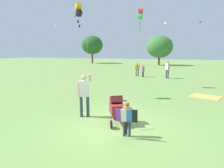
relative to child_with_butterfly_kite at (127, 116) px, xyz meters
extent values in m
plane|color=#75994C|center=(-0.55, 0.58, -0.64)|extent=(120.00, 120.00, 0.00)
cylinder|color=brown|center=(-16.17, 33.38, 0.41)|extent=(0.36, 0.36, 2.10)
ellipsoid|color=#235623|center=(-16.17, 33.38, 3.34)|extent=(4.71, 4.24, 4.01)
cylinder|color=brown|center=(-1.56, 31.44, 0.11)|extent=(0.36, 0.36, 1.51)
ellipsoid|color=#387033|center=(-1.56, 31.44, 2.80)|extent=(4.83, 4.35, 4.11)
cylinder|color=#33384C|center=(0.08, 0.04, -0.38)|extent=(0.08, 0.08, 0.53)
cylinder|color=#33384C|center=(-0.09, 0.02, -0.38)|extent=(0.08, 0.08, 0.53)
cube|color=orange|center=(0.00, 0.03, 0.08)|extent=(0.25, 0.17, 0.40)
cylinder|color=brown|center=(0.14, 0.05, 0.06)|extent=(0.06, 0.06, 0.35)
cylinder|color=brown|center=(-0.15, 0.01, 0.06)|extent=(0.06, 0.06, 0.35)
sphere|color=brown|center=(0.00, 0.03, 0.36)|extent=(0.14, 0.14, 0.14)
cube|color=black|center=(0.26, -0.12, 0.07)|extent=(0.18, 0.17, 0.42)
cube|color=blue|center=(0.10, -0.14, 0.07)|extent=(0.18, 0.17, 0.42)
cube|color=white|center=(-0.06, -0.16, 0.07)|extent=(0.18, 0.17, 0.42)
cube|color=purple|center=(-0.22, -0.18, 0.07)|extent=(0.18, 0.17, 0.42)
cube|color=black|center=(0.02, -0.17, -0.33)|extent=(0.08, 0.02, 0.36)
cylinder|color=#33384C|center=(-2.13, 1.16, -0.23)|extent=(0.12, 0.12, 0.82)
cylinder|color=#33384C|center=(-1.89, 1.26, -0.23)|extent=(0.12, 0.12, 0.82)
cube|color=silver|center=(-2.01, 1.21, 0.49)|extent=(0.42, 0.35, 0.62)
cylinder|color=tan|center=(-2.22, 1.12, 0.45)|extent=(0.09, 0.09, 0.55)
cylinder|color=tan|center=(-1.86, 1.43, 0.91)|extent=(0.28, 0.49, 0.39)
sphere|color=tan|center=(-2.01, 1.21, 0.92)|extent=(0.21, 0.21, 0.21)
cylinder|color=black|center=(-0.78, 1.26, -0.50)|extent=(0.17, 0.27, 0.28)
cylinder|color=black|center=(-0.64, 0.43, -0.50)|extent=(0.17, 0.27, 0.28)
cylinder|color=black|center=(-0.18, 0.68, -0.50)|extent=(0.17, 0.27, 0.28)
cube|color=maroon|center=(-0.59, 0.89, -0.08)|extent=(0.69, 0.77, 0.36)
cube|color=maroon|center=(-0.65, 1.01, 0.22)|extent=(0.56, 0.56, 0.35)
cylinder|color=black|center=(-0.37, 0.49, 0.32)|extent=(0.44, 0.26, 0.04)
cylinder|color=silver|center=(-1.51, 2.00, 2.31)|extent=(0.52, 1.29, 5.91)
cube|color=#F4A319|center=(-3.70, 4.15, 4.28)|extent=(0.46, 0.46, 0.34)
cube|color=black|center=(-3.70, 4.15, 3.91)|extent=(0.46, 0.46, 0.34)
cube|color=black|center=(-3.74, 4.11, 3.48)|extent=(0.06, 0.07, 0.14)
cube|color=black|center=(-3.70, 4.17, 3.26)|extent=(0.08, 0.08, 0.14)
cylinder|color=silver|center=(-2.99, 3.42, 1.63)|extent=(1.44, 1.47, 4.54)
cylinder|color=silver|center=(-1.36, 8.11, 3.39)|extent=(2.03, 2.28, 8.07)
cube|color=red|center=(-1.15, 8.32, 4.69)|extent=(0.37, 0.42, 0.38)
cube|color=green|center=(-1.15, 8.32, 4.29)|extent=(0.37, 0.42, 0.38)
cube|color=green|center=(-1.19, 8.34, 3.85)|extent=(0.09, 0.06, 0.14)
cube|color=green|center=(-1.20, 8.34, 3.63)|extent=(0.08, 0.05, 0.14)
cube|color=green|center=(-1.15, 8.30, 3.41)|extent=(0.09, 0.06, 0.14)
cylinder|color=silver|center=(-1.27, 7.14, 1.82)|extent=(0.24, 2.36, 4.93)
cube|color=black|center=(4.95, 29.87, 6.66)|extent=(0.41, 0.32, 0.29)
cube|color=#F4A319|center=(-16.42, 20.37, 5.82)|extent=(0.40, 0.25, 0.41)
cube|color=purple|center=(-18.37, 30.02, 8.94)|extent=(0.29, 0.25, 0.24)
cube|color=yellow|center=(-0.49, 26.96, 6.41)|extent=(0.34, 0.27, 0.35)
cylinder|color=#33384C|center=(-2.49, 14.11, -0.30)|extent=(0.10, 0.10, 0.69)
cylinder|color=#33384C|center=(-2.29, 14.19, -0.30)|extent=(0.10, 0.10, 0.69)
cube|color=orange|center=(-2.39, 14.15, 0.31)|extent=(0.35, 0.29, 0.52)
cylinder|color=#A37556|center=(-2.57, 14.08, 0.27)|extent=(0.07, 0.07, 0.46)
cylinder|color=#A37556|center=(-2.22, 14.23, 0.27)|extent=(0.07, 0.07, 0.46)
sphere|color=#A37556|center=(-2.39, 14.15, 0.67)|extent=(0.18, 0.18, 0.18)
cylinder|color=#33384C|center=(0.74, 13.34, -0.22)|extent=(0.12, 0.12, 0.84)
cylinder|color=#33384C|center=(0.57, 13.55, -0.22)|extent=(0.12, 0.12, 0.84)
cube|color=silver|center=(0.65, 13.45, 0.51)|extent=(0.41, 0.43, 0.63)
cylinder|color=#A37556|center=(0.80, 13.27, 0.47)|extent=(0.09, 0.09, 0.56)
cylinder|color=#A37556|center=(0.51, 13.63, 0.47)|extent=(0.09, 0.09, 0.56)
sphere|color=#A37556|center=(0.65, 13.45, 0.96)|extent=(0.22, 0.22, 0.22)
cylinder|color=#232328|center=(-1.77, 13.72, -0.35)|extent=(0.09, 0.09, 0.58)
cylinder|color=#232328|center=(-1.64, 13.59, -0.35)|extent=(0.09, 0.09, 0.58)
cube|color=purple|center=(-1.71, 13.66, 0.16)|extent=(0.29, 0.29, 0.44)
cylinder|color=brown|center=(-1.81, 13.77, 0.13)|extent=(0.06, 0.06, 0.39)
cylinder|color=brown|center=(-1.60, 13.54, 0.13)|extent=(0.06, 0.06, 0.39)
sphere|color=brown|center=(-1.71, 13.66, 0.47)|extent=(0.15, 0.15, 0.15)
cube|color=gold|center=(3.04, 6.38, -0.64)|extent=(1.86, 1.71, 0.02)
camera|label=1|loc=(1.26, -5.21, 1.90)|focal=30.11mm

